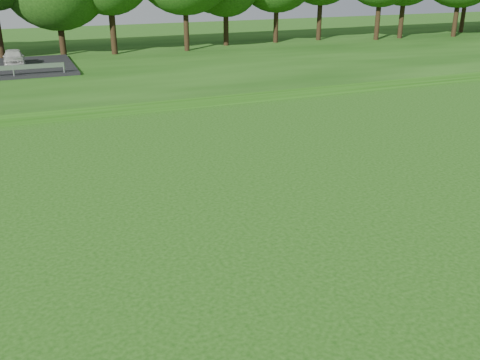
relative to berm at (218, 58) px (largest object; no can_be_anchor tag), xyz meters
name	(u,v)px	position (x,y,z in m)	size (l,w,h in m)	color
berm	(218,58)	(0.00, 0.00, 0.00)	(130.00, 30.00, 0.60)	#18460D
walking_path	(297,94)	(0.00, -14.00, -0.28)	(130.00, 1.60, 0.04)	gray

